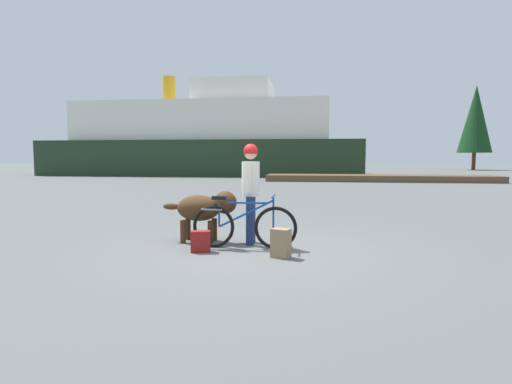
{
  "coord_description": "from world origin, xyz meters",
  "views": [
    {
      "loc": [
        1.05,
        -6.82,
        1.57
      ],
      "look_at": [
        -0.13,
        1.6,
        0.85
      ],
      "focal_mm": 29.36,
      "sensor_mm": 36.0,
      "label": 1
    }
  ],
  "objects": [
    {
      "name": "ground_plane",
      "position": [
        0.0,
        0.0,
        0.0
      ],
      "size": [
        160.0,
        160.0,
        0.0
      ],
      "primitive_type": "plane",
      "color": "#595B5B"
    },
    {
      "name": "bicycle",
      "position": [
        -0.15,
        0.16,
        0.39
      ],
      "size": [
        1.81,
        0.44,
        0.92
      ],
      "color": "black",
      "rests_on": "ground_plane"
    },
    {
      "name": "person_cyclist",
      "position": [
        -0.08,
        0.55,
        1.1
      ],
      "size": [
        0.32,
        0.53,
        1.8
      ],
      "color": "navy",
      "rests_on": "ground_plane"
    },
    {
      "name": "dog",
      "position": [
        -0.95,
        0.61,
        0.63
      ],
      "size": [
        1.39,
        0.56,
        0.95
      ],
      "color": "#472D19",
      "rests_on": "ground_plane"
    },
    {
      "name": "backpack",
      "position": [
        0.54,
        -0.39,
        0.23
      ],
      "size": [
        0.33,
        0.29,
        0.45
      ],
      "primitive_type": "cube",
      "rotation": [
        0.0,
        0.0,
        -0.36
      ],
      "color": "#8C7251",
      "rests_on": "ground_plane"
    },
    {
      "name": "handbag_pannier",
      "position": [
        -0.81,
        -0.2,
        0.17
      ],
      "size": [
        0.35,
        0.25,
        0.35
      ],
      "primitive_type": "cube",
      "rotation": [
        0.0,
        0.0,
        0.25
      ],
      "color": "maroon",
      "rests_on": "ground_plane"
    },
    {
      "name": "dock_pier",
      "position": [
        5.12,
        20.51,
        0.2
      ],
      "size": [
        14.25,
        2.57,
        0.4
      ],
      "primitive_type": "cube",
      "color": "brown",
      "rests_on": "ground_plane"
    },
    {
      "name": "ferry_boat",
      "position": [
        -8.32,
        28.73,
        2.95
      ],
      "size": [
        26.25,
        8.78,
        8.47
      ],
      "color": "#1E331E",
      "rests_on": "ground_plane"
    },
    {
      "name": "sailboat_moored",
      "position": [
        -13.54,
        34.18,
        0.48
      ],
      "size": [
        8.31,
        2.33,
        7.02
      ],
      "color": "navy",
      "rests_on": "ground_plane"
    },
    {
      "name": "pine_tree_far_left",
      "position": [
        -8.86,
        46.58,
        6.3
      ],
      "size": [
        4.13,
        4.13,
        10.28
      ],
      "color": "#4C331E",
      "rests_on": "ground_plane"
    },
    {
      "name": "pine_tree_center",
      "position": [
        -4.31,
        46.15,
        6.12
      ],
      "size": [
        2.81,
        2.81,
        9.24
      ],
      "color": "#4C331E",
      "rests_on": "ground_plane"
    },
    {
      "name": "pine_tree_far_right",
      "position": [
        19.49,
        45.35,
        5.89
      ],
      "size": [
        3.77,
        3.77,
        9.8
      ],
      "color": "#4C331E",
      "rests_on": "ground_plane"
    },
    {
      "name": "pine_tree_mid_back",
      "position": [
        -7.89,
        51.58,
        6.06
      ],
      "size": [
        4.27,
        4.27,
        9.2
      ],
      "color": "#4C331E",
      "rests_on": "ground_plane"
    }
  ]
}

